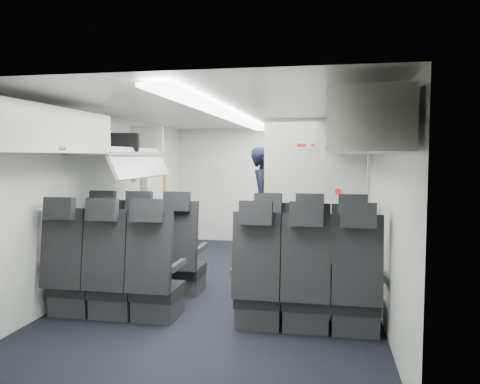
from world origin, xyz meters
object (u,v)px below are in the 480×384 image
(seat_row_mid, at_px, (206,283))
(boarding_door, at_px, (155,197))
(galley_unit, at_px, (316,194))
(seat_row_front, at_px, (225,262))
(flight_attendant, at_px, (264,203))
(carry_on_bag, at_px, (123,143))

(seat_row_mid, relative_size, boarding_door, 1.79)
(galley_unit, bearing_deg, boarding_door, -155.72)
(seat_row_front, xyz_separation_m, seat_row_mid, (0.00, -0.90, 0.00))
(flight_attendant, height_order, carry_on_bag, carry_on_bag)
(galley_unit, relative_size, carry_on_bag, 4.93)
(flight_attendant, bearing_deg, seat_row_front, -179.87)
(seat_row_front, relative_size, seat_row_mid, 1.00)
(flight_attendant, distance_m, carry_on_bag, 2.48)
(boarding_door, height_order, carry_on_bag, carry_on_bag)
(seat_row_front, height_order, flight_attendant, flight_attendant)
(galley_unit, distance_m, boarding_door, 2.84)
(galley_unit, distance_m, carry_on_bag, 3.85)
(boarding_door, relative_size, carry_on_bag, 4.82)
(seat_row_mid, relative_size, galley_unit, 1.75)
(seat_row_mid, bearing_deg, seat_row_front, 90.00)
(boarding_door, bearing_deg, galley_unit, 24.28)
(flight_attendant, bearing_deg, carry_on_bag, 142.61)
(seat_row_front, bearing_deg, galley_unit, 73.72)
(seat_row_mid, relative_size, carry_on_bag, 8.63)
(galley_unit, bearing_deg, carry_on_bag, -128.43)
(galley_unit, relative_size, boarding_door, 1.02)
(seat_row_mid, distance_m, boarding_door, 3.45)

